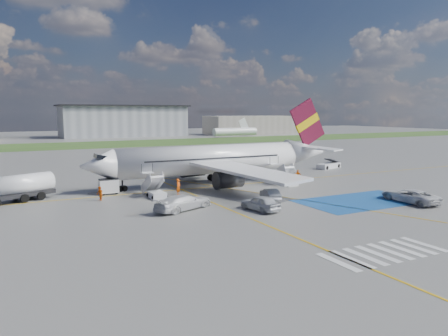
{
  "coord_description": "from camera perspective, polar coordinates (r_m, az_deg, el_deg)",
  "views": [
    {
      "loc": [
        -25.48,
        -39.1,
        9.86
      ],
      "look_at": [
        -2.75,
        4.49,
        3.5
      ],
      "focal_mm": 35.0,
      "sensor_mm": 36.0,
      "label": 1
    }
  ],
  "objects": [
    {
      "name": "airstairs_fwd",
      "position": [
        51.24,
        -8.92,
        -3.1
      ],
      "size": [
        1.9,
        5.2,
        3.6
      ],
      "color": "white",
      "rests_on": "ground"
    },
    {
      "name": "van_white_b",
      "position": [
        44.35,
        -5.29,
        -4.13
      ],
      "size": [
        5.72,
        4.11,
        2.08
      ],
      "primitive_type": "imported",
      "rotation": [
        0.0,
        0.0,
        1.99
      ],
      "color": "silver",
      "rests_on": "ground"
    },
    {
      "name": "airliner",
      "position": [
        59.92,
        -0.6,
        1.17
      ],
      "size": [
        36.81,
        32.95,
        11.92
      ],
      "color": "white",
      "rests_on": "ground"
    },
    {
      "name": "ground",
      "position": [
        47.7,
        5.45,
        -4.59
      ],
      "size": [
        400.0,
        400.0,
        0.0
      ],
      "primitive_type": "plane",
      "color": "#60605E",
      "rests_on": "ground"
    },
    {
      "name": "crew_fwd",
      "position": [
        52.32,
        -5.97,
        -2.45
      ],
      "size": [
        0.84,
        0.82,
        1.95
      ],
      "primitive_type": "imported",
      "rotation": [
        0.0,
        0.0,
        0.74
      ],
      "color": "#FF5C0D",
      "rests_on": "ground"
    },
    {
      "name": "terminal_east",
      "position": [
        195.07,
        3.5,
        5.63
      ],
      "size": [
        40.0,
        16.0,
        8.0
      ],
      "primitive_type": "cube",
      "color": "gray",
      "rests_on": "ground"
    },
    {
      "name": "fuel_tanker",
      "position": [
        52.9,
        -25.76,
        -2.73
      ],
      "size": [
        8.91,
        5.61,
        2.98
      ],
      "rotation": [
        0.0,
        0.0,
        0.41
      ],
      "color": "black",
      "rests_on": "ground"
    },
    {
      "name": "airstairs_aft",
      "position": [
        59.66,
        8.17,
        -1.61
      ],
      "size": [
        1.9,
        5.2,
        3.6
      ],
      "color": "white",
      "rests_on": "ground"
    },
    {
      "name": "staging_box",
      "position": [
        50.87,
        17.47,
        -4.14
      ],
      "size": [
        14.0,
        8.0,
        0.01
      ],
      "primitive_type": "cube",
      "color": "#174A8E",
      "rests_on": "ground"
    },
    {
      "name": "crew_aft",
      "position": [
        62.82,
        9.63,
        -0.99
      ],
      "size": [
        0.92,
        1.03,
        1.68
      ],
      "primitive_type": "imported",
      "rotation": [
        0.0,
        0.0,
        2.22
      ],
      "color": "orange",
      "rests_on": "ground"
    },
    {
      "name": "crew_nose",
      "position": [
        50.52,
        -15.92,
        -3.24
      ],
      "size": [
        0.75,
        0.89,
        1.61
      ],
      "primitive_type": "imported",
      "rotation": [
        0.0,
        0.0,
        -1.37
      ],
      "color": "#DA590B",
      "rests_on": "ground"
    },
    {
      "name": "taxiway_line_main",
      "position": [
        57.95,
        -1.02,
        -2.42
      ],
      "size": [
        120.0,
        0.2,
        0.01
      ],
      "primitive_type": "cube",
      "color": "gold",
      "rests_on": "ground"
    },
    {
      "name": "belt_loader",
      "position": [
        78.82,
        13.53,
        0.29
      ],
      "size": [
        5.88,
        3.52,
        1.7
      ],
      "rotation": [
        0.0,
        0.0,
        0.33
      ],
      "color": "white",
      "rests_on": "ground"
    },
    {
      "name": "crosswalk",
      "position": [
        33.21,
        20.12,
        -10.35
      ],
      "size": [
        9.0,
        4.0,
        0.01
      ],
      "color": "silver",
      "rests_on": "ground"
    },
    {
      "name": "van_white_a",
      "position": [
        51.93,
        23.1,
        -3.06
      ],
      "size": [
        2.74,
        5.41,
        1.98
      ],
      "primitive_type": "imported",
      "rotation": [
        0.0,
        0.0,
        3.08
      ],
      "color": "silver",
      "rests_on": "ground"
    },
    {
      "name": "terminal_centre",
      "position": [
        179.99,
        -12.97,
        5.95
      ],
      "size": [
        48.0,
        18.0,
        12.0
      ],
      "primitive_type": "cube",
      "color": "gray",
      "rests_on": "ground"
    },
    {
      "name": "taxiway_line_diag",
      "position": [
        57.95,
        -1.02,
        -2.42
      ],
      "size": [
        20.71,
        56.45,
        0.01
      ],
      "primitive_type": "cube",
      "rotation": [
        0.0,
        0.0,
        0.35
      ],
      "color": "gold",
      "rests_on": "ground"
    },
    {
      "name": "grass_strip",
      "position": [
        136.86,
        -16.76,
        2.93
      ],
      "size": [
        400.0,
        30.0,
        0.01
      ],
      "primitive_type": "cube",
      "color": "#2D4C1E",
      "rests_on": "ground"
    },
    {
      "name": "car_silver_a",
      "position": [
        44.0,
        4.78,
        -4.57
      ],
      "size": [
        2.65,
        4.83,
        1.56
      ],
      "primitive_type": "imported",
      "rotation": [
        0.0,
        0.0,
        3.33
      ],
      "color": "silver",
      "rests_on": "ground"
    },
    {
      "name": "car_silver_b",
      "position": [
        49.22,
        6.05,
        -3.43
      ],
      "size": [
        2.53,
        4.29,
        1.34
      ],
      "primitive_type": "imported",
      "rotation": [
        0.0,
        0.0,
        2.85
      ],
      "color": "#ACAEB3",
      "rests_on": "ground"
    },
    {
      "name": "taxiway_line_cross",
      "position": [
        36.93,
        7.4,
        -8.17
      ],
      "size": [
        0.2,
        60.0,
        0.01
      ],
      "primitive_type": "cube",
      "color": "gold",
      "rests_on": "ground"
    },
    {
      "name": "gpu_cart",
      "position": [
        54.32,
        -14.84,
        -2.43
      ],
      "size": [
        2.25,
        1.47,
        1.87
      ],
      "rotation": [
        0.0,
        0.0,
        -0.0
      ],
      "color": "white",
      "rests_on": "ground"
    }
  ]
}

